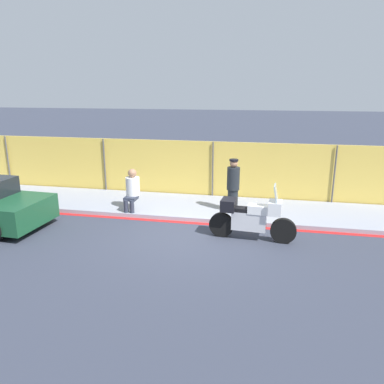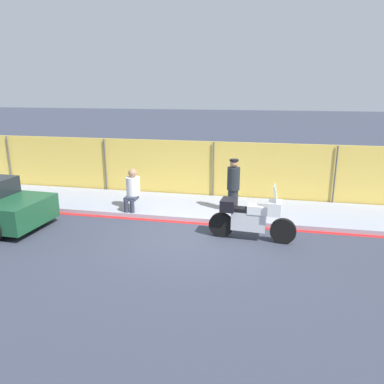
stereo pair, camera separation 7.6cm
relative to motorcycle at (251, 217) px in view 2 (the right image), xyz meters
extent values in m
plane|color=#333847|center=(-1.52, -0.12, -0.61)|extent=(120.00, 120.00, 0.00)
cube|color=#8E93A3|center=(-1.52, 2.24, -0.55)|extent=(30.07, 2.51, 0.12)
cube|color=red|center=(-1.52, 0.90, -0.61)|extent=(30.07, 0.18, 0.01)
cube|color=gold|center=(-1.52, 3.59, 0.41)|extent=(28.57, 0.08, 2.04)
cylinder|color=#4C4C51|center=(-9.62, 3.49, 0.41)|extent=(0.05, 0.05, 2.04)
cylinder|color=#4C4C51|center=(-5.57, 3.49, 0.41)|extent=(0.05, 0.05, 2.04)
cylinder|color=#4C4C51|center=(-1.52, 3.49, 0.41)|extent=(0.05, 0.05, 2.04)
cylinder|color=#4C4C51|center=(2.52, 3.49, 0.41)|extent=(0.05, 0.05, 2.04)
cylinder|color=black|center=(0.82, -0.06, -0.29)|extent=(0.66, 0.19, 0.65)
cylinder|color=black|center=(-0.77, 0.06, -0.29)|extent=(0.66, 0.19, 0.65)
cube|color=silver|center=(-0.06, 0.00, -0.10)|extent=(0.90, 0.35, 0.49)
cube|color=white|center=(0.17, -0.01, 0.23)|extent=(0.54, 0.35, 0.22)
cube|color=black|center=(-0.15, 0.01, 0.19)|extent=(0.62, 0.33, 0.10)
cube|color=white|center=(0.58, -0.05, 0.31)|extent=(0.36, 0.50, 0.34)
cube|color=silver|center=(0.58, -0.05, 0.69)|extent=(0.14, 0.43, 0.42)
cube|color=black|center=(-0.60, 0.05, 0.29)|extent=(0.40, 0.53, 0.30)
cylinder|color=#1E2328|center=(-0.65, 1.87, -0.14)|extent=(0.32, 0.32, 0.69)
cylinder|color=#1E2328|center=(-0.65, 1.87, 0.55)|extent=(0.39, 0.39, 0.69)
sphere|color=#A37556|center=(-0.65, 1.87, 1.02)|extent=(0.24, 0.24, 0.24)
cylinder|color=black|center=(-0.65, 1.87, 1.12)|extent=(0.27, 0.27, 0.05)
cylinder|color=#2D3342|center=(-3.85, 1.10, -0.29)|extent=(0.14, 0.14, 0.40)
cylinder|color=#2D3342|center=(-3.66, 1.10, -0.29)|extent=(0.14, 0.14, 0.40)
cube|color=#2D3342|center=(-3.75, 1.30, -0.09)|extent=(0.37, 0.40, 0.10)
cylinder|color=white|center=(-3.75, 1.50, 0.25)|extent=(0.43, 0.43, 0.57)
sphere|color=#A37556|center=(-3.75, 1.50, 0.67)|extent=(0.27, 0.27, 0.27)
cylinder|color=black|center=(-6.40, 0.25, -0.28)|extent=(0.68, 0.25, 0.67)
camera|label=1|loc=(0.31, -9.21, 3.21)|focal=35.00mm
camera|label=2|loc=(0.39, -9.20, 3.21)|focal=35.00mm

